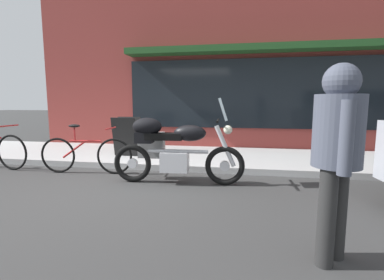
% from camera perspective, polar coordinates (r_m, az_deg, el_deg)
% --- Properties ---
extents(ground_plane, '(80.00, 80.00, 0.00)m').
position_cam_1_polar(ground_plane, '(4.60, -13.56, -9.30)').
color(ground_plane, '#343434').
extents(touring_motorcycle, '(2.16, 0.62, 1.39)m').
position_cam_1_polar(touring_motorcycle, '(4.62, -4.44, -1.39)').
color(touring_motorcycle, black).
rests_on(touring_motorcycle, ground_plane).
extents(parked_bicycle, '(1.76, 0.48, 0.92)m').
position_cam_1_polar(parked_bicycle, '(5.62, -20.75, -2.67)').
color(parked_bicycle, black).
rests_on(parked_bicycle, ground_plane).
extents(pedestrian_walking, '(0.40, 0.56, 1.62)m').
position_cam_1_polar(pedestrian_walking, '(2.51, 27.41, -0.19)').
color(pedestrian_walking, '#282828').
rests_on(pedestrian_walking, ground_plane).
extents(sandwich_board_sign, '(0.55, 0.40, 0.87)m').
position_cam_1_polar(sandwich_board_sign, '(6.54, -13.13, 0.72)').
color(sandwich_board_sign, black).
rests_on(sandwich_board_sign, sidewalk_curb).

